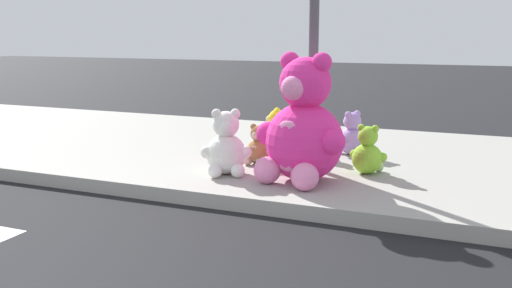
% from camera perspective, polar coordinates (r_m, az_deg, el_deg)
% --- Properties ---
extents(sidewalk, '(28.00, 4.40, 0.15)m').
position_cam_1_polar(sidewalk, '(7.58, 0.18, -0.97)').
color(sidewalk, '#9E9B93').
rests_on(sidewalk, ground_plane).
extents(sign_pole, '(0.56, 0.11, 3.20)m').
position_cam_1_polar(sign_pole, '(6.31, 5.95, 12.72)').
color(sign_pole, '#4C4C51').
rests_on(sign_pole, sidewalk).
extents(plush_pink_large, '(1.02, 0.95, 1.34)m').
position_cam_1_polar(plush_pink_large, '(5.81, 4.75, 1.38)').
color(plush_pink_large, '#F22D93').
rests_on(plush_pink_large, sidewalk).
extents(plush_lime, '(0.42, 0.38, 0.55)m').
position_cam_1_polar(plush_lime, '(6.29, 11.33, -0.98)').
color(plush_lime, '#8CD133').
rests_on(plush_lime, sidewalk).
extents(plush_lavender, '(0.41, 0.39, 0.56)m').
position_cam_1_polar(plush_lavender, '(7.25, 9.67, 0.73)').
color(plush_lavender, '#B28CD8').
rests_on(plush_lavender, sidewalk).
extents(plush_yellow, '(0.40, 0.42, 0.56)m').
position_cam_1_polar(plush_yellow, '(7.40, 2.01, 1.09)').
color(plush_yellow, yellow).
rests_on(plush_yellow, sidewalk).
extents(plush_brown, '(0.37, 0.33, 0.48)m').
position_cam_1_polar(plush_brown, '(6.60, 0.19, -0.43)').
color(plush_brown, olive).
rests_on(plush_brown, sidewalk).
extents(plush_white, '(0.52, 0.52, 0.73)m').
position_cam_1_polar(plush_white, '(6.12, -3.06, -0.45)').
color(plush_white, white).
rests_on(plush_white, sidewalk).
extents(plush_tan, '(0.41, 0.39, 0.57)m').
position_cam_1_polar(plush_tan, '(7.09, 5.49, 0.60)').
color(plush_tan, tan).
rests_on(plush_tan, sidewalk).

